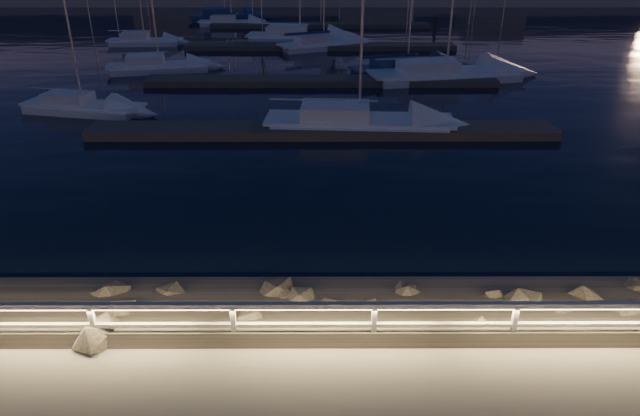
# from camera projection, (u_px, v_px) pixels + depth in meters

# --- Properties ---
(ground) EXTENTS (400.00, 400.00, 0.00)m
(ground) POSITION_uv_depth(u_px,v_px,m) (327.00, 343.00, 12.40)
(ground) COLOR #ACA59B
(ground) RESTS_ON ground
(harbor_water) EXTENTS (400.00, 440.00, 0.60)m
(harbor_water) POSITION_uv_depth(u_px,v_px,m) (321.00, 72.00, 40.91)
(harbor_water) COLOR black
(harbor_water) RESTS_ON ground
(guard_rail) EXTENTS (44.11, 0.12, 1.06)m
(guard_rail) POSITION_uv_depth(u_px,v_px,m) (324.00, 314.00, 12.06)
(guard_rail) COLOR white
(guard_rail) RESTS_ON ground
(riprap) EXTENTS (37.41, 2.94, 1.39)m
(riprap) POSITION_uv_depth(u_px,v_px,m) (277.00, 317.00, 13.49)
(riprap) COLOR slate
(riprap) RESTS_ON ground
(floating_docks) EXTENTS (22.00, 36.00, 0.40)m
(floating_docks) POSITION_uv_depth(u_px,v_px,m) (321.00, 60.00, 41.82)
(floating_docks) COLOR #594F49
(floating_docks) RESTS_ON ground
(sailboat_c) EXTENTS (9.16, 3.33, 15.26)m
(sailboat_c) POSITION_uv_depth(u_px,v_px,m) (354.00, 121.00, 27.50)
(sailboat_c) COLOR white
(sailboat_c) RESTS_ON ground
(sailboat_e) EXTENTS (7.18, 3.42, 11.86)m
(sailboat_e) POSITION_uv_depth(u_px,v_px,m) (157.00, 66.00, 39.06)
(sailboat_e) COLOR white
(sailboat_e) RESTS_ON ground
(sailboat_f) EXTENTS (6.78, 3.31, 11.15)m
(sailboat_f) POSITION_uv_depth(u_px,v_px,m) (80.00, 105.00, 30.25)
(sailboat_f) COLOR white
(sailboat_f) RESTS_ON ground
(sailboat_h) EXTENTS (8.18, 4.73, 13.38)m
(sailboat_h) POSITION_uv_depth(u_px,v_px,m) (405.00, 67.00, 38.76)
(sailboat_h) COLOR navy
(sailboat_h) RESTS_ON ground
(sailboat_i) EXTENTS (6.26, 2.16, 10.57)m
(sailboat_i) POSITION_uv_depth(u_px,v_px,m) (143.00, 40.00, 48.37)
(sailboat_i) COLOR white
(sailboat_i) RESTS_ON ground
(sailboat_j) EXTENTS (7.77, 5.07, 12.96)m
(sailboat_j) POSITION_uv_depth(u_px,v_px,m) (321.00, 44.00, 46.73)
(sailboat_j) COLOR white
(sailboat_j) RESTS_ON ground
(sailboat_k) EXTENTS (9.55, 3.98, 15.73)m
(sailboat_k) POSITION_uv_depth(u_px,v_px,m) (297.00, 36.00, 49.81)
(sailboat_k) COLOR white
(sailboat_k) RESTS_ON ground
(sailboat_l) EXTENTS (10.35, 4.80, 16.90)m
(sailboat_l) POSITION_uv_depth(u_px,v_px,m) (442.00, 73.00, 36.81)
(sailboat_l) COLOR white
(sailboat_l) RESTS_ON ground
(sailboat_m) EXTENTS (8.24, 4.03, 13.61)m
(sailboat_m) POSITION_uv_depth(u_px,v_px,m) (224.00, 16.00, 61.88)
(sailboat_m) COLOR navy
(sailboat_m) RESTS_ON ground
(sailboat_n) EXTENTS (6.76, 2.23, 11.40)m
(sailboat_n) POSITION_uv_depth(u_px,v_px,m) (230.00, 22.00, 58.33)
(sailboat_n) COLOR white
(sailboat_n) RESTS_ON ground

